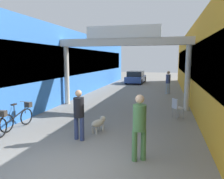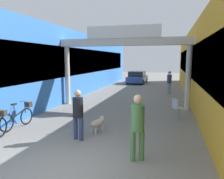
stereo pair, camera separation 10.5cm
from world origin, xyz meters
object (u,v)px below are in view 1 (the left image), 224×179
pedestrian_companion (139,123)px  bollard_post_metal (83,119)px  bicycle_black_second (19,117)px  pedestrian_with_dog (79,112)px  parked_car_blue (136,77)px  dog_on_leash (99,123)px  pedestrian_carrying_crate (168,81)px  cafe_chair_aluminium_nearer (177,107)px

pedestrian_companion → bollard_post_metal: bearing=141.7°
bicycle_black_second → bollard_post_metal: bicycle_black_second is taller
pedestrian_with_dog → parked_car_blue: (-0.63, 17.47, -0.30)m
bicycle_black_second → parked_car_blue: bearing=82.8°
dog_on_leash → parked_car_blue: (-1.01, 16.56, 0.31)m
dog_on_leash → bollard_post_metal: bearing=-171.1°
bollard_post_metal → parked_car_blue: (-0.42, 16.65, 0.17)m
pedestrian_carrying_crate → cafe_chair_aluminium_nearer: size_ratio=1.96×
pedestrian_companion → dog_on_leash: pedestrian_companion is taller
pedestrian_with_dog → bicycle_black_second: pedestrian_with_dog is taller
pedestrian_with_dog → dog_on_leash: 1.16m
pedestrian_with_dog → pedestrian_companion: size_ratio=0.95×
pedestrian_companion → bollard_post_metal: size_ratio=1.85×
bicycle_black_second → parked_car_blue: size_ratio=0.42×
pedestrian_companion → cafe_chair_aluminium_nearer: (1.10, 4.50, -0.46)m
cafe_chair_aluminium_nearer → bollard_post_metal: bearing=-141.6°
bicycle_black_second → parked_car_blue: parked_car_blue is taller
cafe_chair_aluminium_nearer → parked_car_blue: parked_car_blue is taller
pedestrian_companion → pedestrian_carrying_crate: bearing=86.4°
bicycle_black_second → parked_car_blue: (2.11, 16.84, 0.21)m
pedestrian_with_dog → parked_car_blue: size_ratio=0.41×
dog_on_leash → cafe_chair_aluminium_nearer: bearing=42.8°
pedestrian_with_dog → pedestrian_carrying_crate: bearing=75.2°
dog_on_leash → bicycle_black_second: bearing=-174.9°
bicycle_black_second → bollard_post_metal: (2.54, 0.19, 0.04)m
parked_car_blue → bicycle_black_second: bearing=-97.2°
dog_on_leash → cafe_chair_aluminium_nearer: cafe_chair_aluminium_nearer is taller
pedestrian_with_dog → pedestrian_companion: 2.30m
pedestrian_with_dog → dog_on_leash: (0.38, 0.92, -0.61)m
pedestrian_companion → cafe_chair_aluminium_nearer: pedestrian_companion is taller
pedestrian_with_dog → bollard_post_metal: (-0.21, 0.83, -0.47)m
pedestrian_companion → bicycle_black_second: bearing=161.4°
dog_on_leash → pedestrian_carrying_crate: bearing=75.9°
parked_car_blue → cafe_chair_aluminium_nearer: bearing=-74.7°
pedestrian_carrying_crate → cafe_chair_aluminium_nearer: 7.07m
pedestrian_companion → parked_car_blue: bearing=98.4°
cafe_chair_aluminium_nearer → pedestrian_with_dog: bearing=-132.1°
bicycle_black_second → pedestrian_carrying_crate: bearing=60.8°
dog_on_leash → bicycle_black_second: 3.14m
parked_car_blue → pedestrian_carrying_crate: bearing=-63.6°
pedestrian_with_dog → dog_on_leash: pedestrian_with_dog is taller
bollard_post_metal → dog_on_leash: bearing=8.9°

